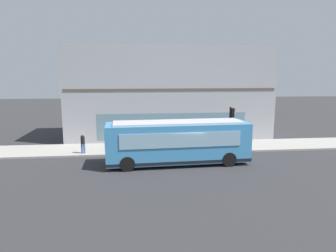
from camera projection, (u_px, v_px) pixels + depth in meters
ground at (184, 164)px, 21.55m from camera, size 120.00×120.00×0.00m
sidewalk_curb at (175, 147)px, 26.03m from camera, size 3.98×40.00×0.15m
building_corner at (168, 93)px, 30.62m from camera, size 6.99×19.61×8.95m
city_bus_nearside at (178, 142)px, 21.33m from camera, size 2.98×10.14×3.07m
traffic_light_near_corner at (232, 120)px, 24.66m from camera, size 0.32×0.49×3.55m
fire_hydrant at (210, 138)px, 27.58m from camera, size 0.35×0.35×0.74m
pedestrian_by_light_pole at (83, 142)px, 23.68m from camera, size 0.32×0.32×1.58m
pedestrian_near_hydrant at (203, 132)px, 26.91m from camera, size 0.32×0.32×1.77m
newspaper_vending_box at (114, 145)px, 24.72m from camera, size 0.44×0.42×0.90m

